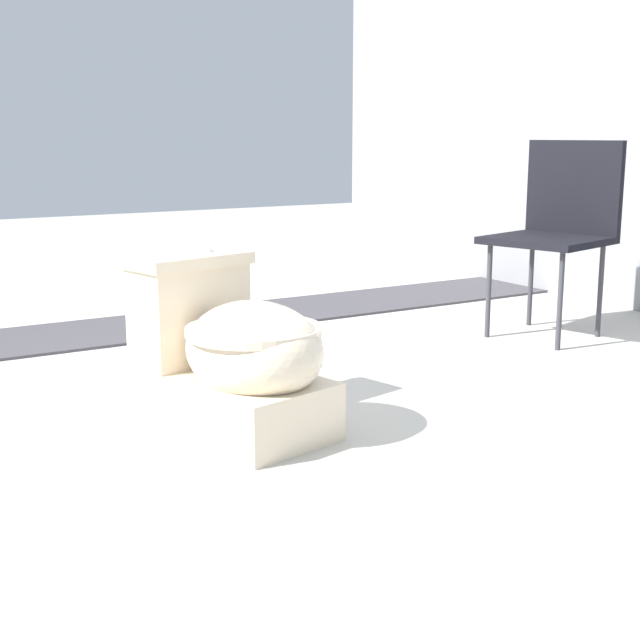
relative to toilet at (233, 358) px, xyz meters
The scene contains 4 objects.
ground_plane 0.28m from the toilet, 169.74° to the right, with size 14.00×14.00×0.00m, color #B7B2A8.
gravel_strip 1.56m from the toilet, 162.42° to the left, with size 0.56×8.00×0.01m, color #423F44.
toilet is the anchor object (origin of this frame).
folding_chair_left 1.85m from the toilet, 104.10° to the left, with size 0.54×0.54×0.83m.
Camera 1 is at (2.47, -1.06, 0.87)m, focal length 50.00 mm.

